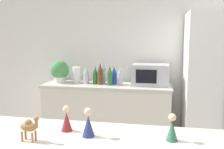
{
  "coord_description": "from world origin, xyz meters",
  "views": [
    {
      "loc": [
        0.15,
        -0.92,
        1.51
      ],
      "look_at": [
        -0.28,
        1.4,
        1.18
      ],
      "focal_mm": 40.0,
      "sensor_mm": 36.0,
      "label": 1
    }
  ],
  "objects_px": {
    "back_bottle_4": "(114,76)",
    "wise_man_figurine_crimson": "(172,129)",
    "back_bottle_3": "(100,74)",
    "back_bottle_5": "(103,72)",
    "refrigerator": "(223,87)",
    "camel_figurine": "(29,126)",
    "back_bottle_1": "(95,75)",
    "wise_man_figurine_purple": "(88,124)",
    "potted_plant": "(60,71)",
    "wise_man_figurine_blue": "(67,120)",
    "back_bottle_6": "(110,76)",
    "back_bottle_0": "(86,75)",
    "paper_towel_roll": "(76,75)",
    "microwave": "(150,75)",
    "back_bottle_2": "(120,76)"
  },
  "relations": [
    {
      "from": "potted_plant",
      "to": "back_bottle_5",
      "type": "relative_size",
      "value": 0.95
    },
    {
      "from": "camel_figurine",
      "to": "wise_man_figurine_purple",
      "type": "relative_size",
      "value": 0.86
    },
    {
      "from": "refrigerator",
      "to": "camel_figurine",
      "type": "distance_m",
      "value": 2.55
    },
    {
      "from": "back_bottle_4",
      "to": "refrigerator",
      "type": "bearing_deg",
      "value": -1.97
    },
    {
      "from": "potted_plant",
      "to": "paper_towel_roll",
      "type": "xyz_separation_m",
      "value": [
        0.24,
        0.03,
        -0.06
      ]
    },
    {
      "from": "back_bottle_0",
      "to": "back_bottle_5",
      "type": "relative_size",
      "value": 0.74
    },
    {
      "from": "back_bottle_1",
      "to": "back_bottle_3",
      "type": "height_order",
      "value": "back_bottle_3"
    },
    {
      "from": "back_bottle_2",
      "to": "wise_man_figurine_purple",
      "type": "xyz_separation_m",
      "value": [
        0.12,
        -1.95,
        0.01
      ]
    },
    {
      "from": "back_bottle_5",
      "to": "wise_man_figurine_blue",
      "type": "height_order",
      "value": "back_bottle_5"
    },
    {
      "from": "microwave",
      "to": "back_bottle_2",
      "type": "relative_size",
      "value": 2.0
    },
    {
      "from": "refrigerator",
      "to": "paper_towel_roll",
      "type": "xyz_separation_m",
      "value": [
        -1.94,
        0.07,
        0.1
      ]
    },
    {
      "from": "microwave",
      "to": "back_bottle_2",
      "type": "distance_m",
      "value": 0.41
    },
    {
      "from": "back_bottle_3",
      "to": "wise_man_figurine_crimson",
      "type": "xyz_separation_m",
      "value": [
        0.85,
        -1.91,
        -0.02
      ]
    },
    {
      "from": "microwave",
      "to": "back_bottle_1",
      "type": "relative_size",
      "value": 1.93
    },
    {
      "from": "back_bottle_4",
      "to": "wise_man_figurine_crimson",
      "type": "xyz_separation_m",
      "value": [
        0.67,
        -1.97,
        0.01
      ]
    },
    {
      "from": "wise_man_figurine_crimson",
      "to": "paper_towel_roll",
      "type": "bearing_deg",
      "value": 121.5
    },
    {
      "from": "paper_towel_roll",
      "to": "back_bottle_5",
      "type": "height_order",
      "value": "back_bottle_5"
    },
    {
      "from": "back_bottle_2",
      "to": "back_bottle_4",
      "type": "relative_size",
      "value": 0.99
    },
    {
      "from": "potted_plant",
      "to": "back_bottle_5",
      "type": "bearing_deg",
      "value": 3.14
    },
    {
      "from": "back_bottle_5",
      "to": "back_bottle_3",
      "type": "bearing_deg",
      "value": -100.1
    },
    {
      "from": "back_bottle_5",
      "to": "wise_man_figurine_crimson",
      "type": "bearing_deg",
      "value": -67.28
    },
    {
      "from": "refrigerator",
      "to": "paper_towel_roll",
      "type": "distance_m",
      "value": 1.94
    },
    {
      "from": "paper_towel_roll",
      "to": "back_bottle_5",
      "type": "bearing_deg",
      "value": 0.85
    },
    {
      "from": "potted_plant",
      "to": "wise_man_figurine_blue",
      "type": "relative_size",
      "value": 1.97
    },
    {
      "from": "wise_man_figurine_crimson",
      "to": "back_bottle_0",
      "type": "bearing_deg",
      "value": 118.73
    },
    {
      "from": "potted_plant",
      "to": "paper_towel_roll",
      "type": "relative_size",
      "value": 1.41
    },
    {
      "from": "back_bottle_2",
      "to": "back_bottle_3",
      "type": "distance_m",
      "value": 0.27
    },
    {
      "from": "back_bottle_3",
      "to": "potted_plant",
      "type": "bearing_deg",
      "value": 174.17
    },
    {
      "from": "potted_plant",
      "to": "back_bottle_0",
      "type": "xyz_separation_m",
      "value": [
        0.4,
        -0.04,
        -0.05
      ]
    },
    {
      "from": "back_bottle_1",
      "to": "wise_man_figurine_purple",
      "type": "xyz_separation_m",
      "value": [
        0.47,
        -1.96,
        0.01
      ]
    },
    {
      "from": "back_bottle_4",
      "to": "wise_man_figurine_purple",
      "type": "distance_m",
      "value": 2.01
    },
    {
      "from": "back_bottle_3",
      "to": "back_bottle_5",
      "type": "height_order",
      "value": "back_bottle_5"
    },
    {
      "from": "back_bottle_5",
      "to": "back_bottle_6",
      "type": "relative_size",
      "value": 1.23
    },
    {
      "from": "back_bottle_4",
      "to": "back_bottle_5",
      "type": "xyz_separation_m",
      "value": [
        -0.16,
        0.03,
        0.04
      ]
    },
    {
      "from": "back_bottle_4",
      "to": "potted_plant",
      "type": "bearing_deg",
      "value": -179.85
    },
    {
      "from": "paper_towel_roll",
      "to": "back_bottle_0",
      "type": "distance_m",
      "value": 0.18
    },
    {
      "from": "back_bottle_4",
      "to": "wise_man_figurine_blue",
      "type": "height_order",
      "value": "back_bottle_4"
    },
    {
      "from": "camel_figurine",
      "to": "back_bottle_6",
      "type": "bearing_deg",
      "value": 88.76
    },
    {
      "from": "potted_plant",
      "to": "paper_towel_roll",
      "type": "bearing_deg",
      "value": 6.84
    },
    {
      "from": "microwave",
      "to": "camel_figurine",
      "type": "height_order",
      "value": "microwave"
    },
    {
      "from": "back_bottle_2",
      "to": "back_bottle_3",
      "type": "height_order",
      "value": "back_bottle_3"
    },
    {
      "from": "back_bottle_2",
      "to": "camel_figurine",
      "type": "relative_size",
      "value": 1.66
    },
    {
      "from": "back_bottle_0",
      "to": "back_bottle_4",
      "type": "distance_m",
      "value": 0.39
    },
    {
      "from": "refrigerator",
      "to": "back_bottle_1",
      "type": "distance_m",
      "value": 1.65
    },
    {
      "from": "paper_towel_roll",
      "to": "back_bottle_2",
      "type": "distance_m",
      "value": 0.64
    },
    {
      "from": "back_bottle_0",
      "to": "back_bottle_5",
      "type": "distance_m",
      "value": 0.24
    },
    {
      "from": "back_bottle_6",
      "to": "back_bottle_5",
      "type": "bearing_deg",
      "value": 134.17
    },
    {
      "from": "paper_towel_roll",
      "to": "microwave",
      "type": "xyz_separation_m",
      "value": [
        1.04,
        -0.0,
        0.03
      ]
    },
    {
      "from": "back_bottle_4",
      "to": "back_bottle_5",
      "type": "distance_m",
      "value": 0.17
    },
    {
      "from": "potted_plant",
      "to": "back_bottle_2",
      "type": "xyz_separation_m",
      "value": [
        0.87,
        -0.04,
        -0.05
      ]
    }
  ]
}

